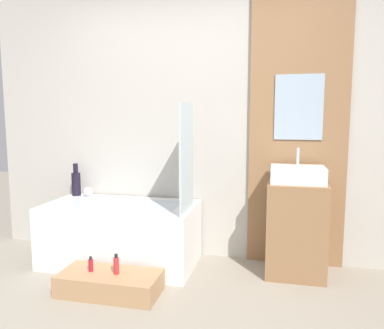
{
  "coord_description": "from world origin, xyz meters",
  "views": [
    {
      "loc": [
        0.79,
        -1.97,
        1.36
      ],
      "look_at": [
        0.17,
        0.7,
        1.01
      ],
      "focal_mm": 35.0,
      "sensor_mm": 36.0,
      "label": 1
    }
  ],
  "objects_px": {
    "wooden_step_bench": "(110,283)",
    "bottle_soap_secondary": "(116,265)",
    "vase_round_light": "(88,192)",
    "bottle_soap_primary": "(91,265)",
    "vase_tall_dark": "(76,182)",
    "sink": "(298,174)",
    "bathtub": "(121,234)"
  },
  "relations": [
    {
      "from": "bathtub",
      "to": "wooden_step_bench",
      "type": "bearing_deg",
      "value": -74.84
    },
    {
      "from": "sink",
      "to": "bottle_soap_secondary",
      "type": "relative_size",
      "value": 2.83
    },
    {
      "from": "wooden_step_bench",
      "to": "bottle_soap_secondary",
      "type": "distance_m",
      "value": 0.16
    },
    {
      "from": "bathtub",
      "to": "sink",
      "type": "distance_m",
      "value": 1.69
    },
    {
      "from": "wooden_step_bench",
      "to": "sink",
      "type": "bearing_deg",
      "value": 26.6
    },
    {
      "from": "wooden_step_bench",
      "to": "vase_tall_dark",
      "type": "bearing_deg",
      "value": 131.45
    },
    {
      "from": "bathtub",
      "to": "vase_tall_dark",
      "type": "distance_m",
      "value": 0.77
    },
    {
      "from": "bathtub",
      "to": "vase_tall_dark",
      "type": "xyz_separation_m",
      "value": [
        -0.6,
        0.27,
        0.41
      ]
    },
    {
      "from": "vase_tall_dark",
      "to": "vase_round_light",
      "type": "bearing_deg",
      "value": -0.61
    },
    {
      "from": "wooden_step_bench",
      "to": "bottle_soap_secondary",
      "type": "relative_size",
      "value": 4.96
    },
    {
      "from": "vase_tall_dark",
      "to": "vase_round_light",
      "type": "distance_m",
      "value": 0.16
    },
    {
      "from": "wooden_step_bench",
      "to": "bottle_soap_primary",
      "type": "relative_size",
      "value": 6.61
    },
    {
      "from": "vase_round_light",
      "to": "bottle_soap_primary",
      "type": "relative_size",
      "value": 0.78
    },
    {
      "from": "bathtub",
      "to": "vase_tall_dark",
      "type": "bearing_deg",
      "value": 156.02
    },
    {
      "from": "vase_round_light",
      "to": "vase_tall_dark",
      "type": "bearing_deg",
      "value": 179.39
    },
    {
      "from": "wooden_step_bench",
      "to": "vase_round_light",
      "type": "relative_size",
      "value": 8.52
    },
    {
      "from": "sink",
      "to": "bottle_soap_secondary",
      "type": "height_order",
      "value": "sink"
    },
    {
      "from": "wooden_step_bench",
      "to": "vase_round_light",
      "type": "xyz_separation_m",
      "value": [
        -0.63,
        0.86,
        0.53
      ]
    },
    {
      "from": "bathtub",
      "to": "bottle_soap_secondary",
      "type": "distance_m",
      "value": 0.63
    },
    {
      "from": "bathtub",
      "to": "sink",
      "type": "bearing_deg",
      "value": 4.16
    },
    {
      "from": "bathtub",
      "to": "vase_round_light",
      "type": "height_order",
      "value": "vase_round_light"
    },
    {
      "from": "bathtub",
      "to": "vase_tall_dark",
      "type": "relative_size",
      "value": 4.2
    },
    {
      "from": "bottle_soap_secondary",
      "to": "vase_tall_dark",
      "type": "bearing_deg",
      "value": 133.57
    },
    {
      "from": "vase_tall_dark",
      "to": "vase_round_light",
      "type": "relative_size",
      "value": 3.59
    },
    {
      "from": "vase_round_light",
      "to": "bottle_soap_primary",
      "type": "bearing_deg",
      "value": -61.13
    },
    {
      "from": "wooden_step_bench",
      "to": "bottle_soap_secondary",
      "type": "bearing_deg",
      "value": 0.0
    },
    {
      "from": "vase_tall_dark",
      "to": "bathtub",
      "type": "bearing_deg",
      "value": -23.98
    },
    {
      "from": "sink",
      "to": "vase_tall_dark",
      "type": "height_order",
      "value": "sink"
    },
    {
      "from": "vase_round_light",
      "to": "bottle_soap_primary",
      "type": "height_order",
      "value": "vase_round_light"
    },
    {
      "from": "vase_tall_dark",
      "to": "vase_round_light",
      "type": "height_order",
      "value": "vase_tall_dark"
    },
    {
      "from": "sink",
      "to": "vase_tall_dark",
      "type": "xyz_separation_m",
      "value": [
        -2.17,
        0.15,
        -0.18
      ]
    },
    {
      "from": "vase_round_light",
      "to": "bottle_soap_secondary",
      "type": "xyz_separation_m",
      "value": [
        0.69,
        -0.86,
        -0.37
      ]
    }
  ]
}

